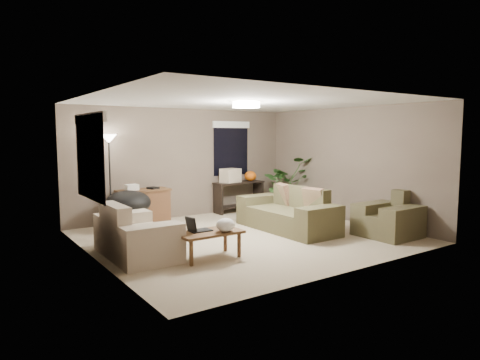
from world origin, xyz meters
TOP-DOWN VIEW (x-y plane):
  - room_shell at (0.00, 0.00)m, footprint 5.50×5.50m
  - main_sofa at (1.05, 0.00)m, footprint 0.95×2.20m
  - throw_pillows at (1.30, 0.00)m, footprint 0.36×1.39m
  - loveseat at (-2.18, -0.07)m, footprint 0.90×1.60m
  - armchair at (2.23, -1.48)m, footprint 0.95×1.00m
  - coffee_table at (-1.28, -0.82)m, footprint 1.00×0.55m
  - laptop at (-1.44, -0.72)m, footprint 0.38×0.24m
  - plastic_bag at (-1.08, -0.97)m, footprint 0.35×0.33m
  - desk at (-1.14, 2.16)m, footprint 1.10×0.50m
  - desk_papers at (-1.30, 2.15)m, footprint 0.70×0.29m
  - console_table at (1.37, 2.24)m, footprint 1.30×0.40m
  - pumpkin at (1.72, 2.24)m, footprint 0.37×0.37m
  - cardboard_box at (1.12, 2.24)m, footprint 0.50×0.42m
  - papasan_chair at (-1.61, 1.79)m, footprint 1.05×1.05m
  - floor_lamp at (-1.83, 2.20)m, footprint 0.32×0.32m
  - ceiling_fixture at (0.00, 0.00)m, footprint 0.50×0.50m
  - houseplant at (2.35, 1.60)m, footprint 1.23×1.37m
  - cat_scratching_post at (2.23, 0.30)m, footprint 0.32×0.32m
  - window_left at (-2.73, 0.30)m, footprint 0.05×1.56m
  - window_back at (1.30, 2.48)m, footprint 1.06×0.05m

SIDE VIEW (x-z plane):
  - cat_scratching_post at x=2.23m, z-range -0.04..0.46m
  - main_sofa at x=1.05m, z-range -0.13..0.72m
  - loveseat at x=-2.18m, z-range -0.13..0.72m
  - armchair at x=2.23m, z-range -0.13..0.72m
  - coffee_table at x=-1.28m, z-range 0.15..0.57m
  - desk at x=-1.14m, z-range 0.00..0.75m
  - console_table at x=1.37m, z-range 0.06..0.81m
  - papasan_chair at x=-1.61m, z-range 0.07..0.86m
  - laptop at x=-1.44m, z-range 0.36..0.60m
  - plastic_bag at x=-1.08m, z-range 0.42..0.63m
  - houseplant at x=2.35m, z-range 0.00..1.07m
  - throw_pillows at x=1.30m, z-range 0.42..0.88m
  - desk_papers at x=-1.30m, z-range 0.74..0.86m
  - pumpkin at x=1.72m, z-range 0.75..0.99m
  - cardboard_box at x=1.12m, z-range 0.75..1.08m
  - room_shell at x=0.00m, z-range -1.50..4.00m
  - floor_lamp at x=-1.83m, z-range 0.64..2.55m
  - window_left at x=-2.73m, z-range 1.12..2.45m
  - window_back at x=1.30m, z-range 1.12..2.45m
  - ceiling_fixture at x=0.00m, z-range 2.39..2.49m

